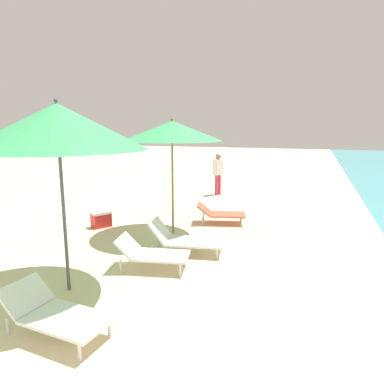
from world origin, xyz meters
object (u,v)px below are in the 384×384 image
at_px(person_walking_near, 218,170).
at_px(cooler_box, 101,219).
at_px(lounger_second_shoreside, 151,253).
at_px(lounger_farthest_shoreside, 220,213).
at_px(lounger_second_inland, 55,313).
at_px(lounger_farthest_inland, 184,239).
at_px(umbrella_second, 58,127).
at_px(umbrella_farthest, 172,131).

height_order(person_walking_near, cooler_box, person_walking_near).
xyz_separation_m(lounger_second_shoreside, cooler_box, (-2.33, 1.93, -0.09)).
xyz_separation_m(lounger_farthest_shoreside, cooler_box, (-2.74, -1.31, -0.07)).
distance_m(lounger_second_inland, lounger_farthest_inland, 3.18).
bearing_deg(umbrella_second, lounger_farthest_inland, 62.32).
distance_m(umbrella_farthest, lounger_farthest_shoreside, 2.56).
xyz_separation_m(lounger_second_shoreside, umbrella_farthest, (-0.44, 2.06, 2.09)).
height_order(lounger_farthest_inland, cooler_box, lounger_farthest_inland).
distance_m(lounger_second_inland, umbrella_farthest, 4.74).
relative_size(umbrella_farthest, cooler_box, 4.83).
xyz_separation_m(lounger_farthest_shoreside, lounger_farthest_inland, (-0.14, -2.29, 0.01)).
height_order(lounger_farthest_inland, person_walking_near, person_walking_near).
bearing_deg(umbrella_farthest, lounger_farthest_inland, -57.58).
bearing_deg(lounger_second_shoreside, umbrella_second, -137.44).
height_order(lounger_second_inland, lounger_farthest_inland, lounger_farthest_inland).
bearing_deg(lounger_farthest_shoreside, umbrella_farthest, -139.67).
bearing_deg(umbrella_second, lounger_second_inland, -58.50).
relative_size(lounger_second_inland, umbrella_farthest, 0.52).
height_order(lounger_second_shoreside, umbrella_farthest, umbrella_farthest).
relative_size(lounger_second_inland, lounger_farthest_inland, 0.90).
distance_m(lounger_farthest_shoreside, person_walking_near, 3.88).
bearing_deg(lounger_farthest_inland, lounger_second_inland, -109.07).
relative_size(lounger_second_shoreside, person_walking_near, 0.88).
bearing_deg(lounger_farthest_shoreside, lounger_farthest_inland, -107.44).
bearing_deg(cooler_box, lounger_second_inland, -62.83).
distance_m(umbrella_second, umbrella_farthest, 3.25).
bearing_deg(cooler_box, umbrella_second, -64.35).
bearing_deg(umbrella_farthest, person_walking_near, 92.57).
height_order(umbrella_farthest, lounger_farthest_inland, umbrella_farthest).
bearing_deg(umbrella_second, lounger_second_shoreside, 54.01).
bearing_deg(lounger_farthest_inland, umbrella_second, -127.98).
distance_m(lounger_second_shoreside, cooler_box, 3.03).
bearing_deg(cooler_box, lounger_farthest_inland, -20.62).
relative_size(person_walking_near, cooler_box, 2.75).
relative_size(lounger_second_shoreside, lounger_farthest_inland, 0.88).
distance_m(umbrella_farthest, cooler_box, 2.89).
xyz_separation_m(lounger_second_shoreside, person_walking_near, (-0.66, 6.91, 0.62)).
height_order(lounger_second_shoreside, person_walking_near, person_walking_near).
xyz_separation_m(lounger_second_shoreside, lounger_farthest_inland, (0.27, 0.95, -0.01)).
bearing_deg(umbrella_second, umbrella_farthest, 82.84).
height_order(lounger_second_inland, cooler_box, lounger_second_inland).
bearing_deg(lounger_second_shoreside, lounger_farthest_inland, 62.96).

